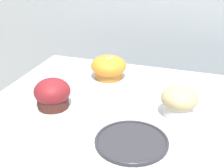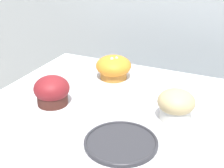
% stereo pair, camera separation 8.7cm
% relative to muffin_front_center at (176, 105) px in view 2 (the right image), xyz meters
% --- Properties ---
extents(wall_back, '(3.20, 0.10, 1.80)m').
position_rel_muffin_front_center_xyz_m(wall_back, '(-0.02, 0.59, -0.10)').
color(wall_back, '#A8B2B7').
rests_on(wall_back, ground).
extents(muffin_front_center, '(0.09, 0.09, 0.08)m').
position_rel_muffin_front_center_xyz_m(muffin_front_center, '(0.00, 0.00, 0.00)').
color(muffin_front_center, silver).
rests_on(muffin_front_center, display_counter).
extents(muffin_back_left, '(0.11, 0.11, 0.08)m').
position_rel_muffin_front_center_xyz_m(muffin_back_left, '(-0.25, 0.17, -0.00)').
color(muffin_back_left, '#C68134').
rests_on(muffin_back_left, display_counter).
extents(muffin_back_right, '(0.10, 0.10, 0.08)m').
position_rel_muffin_front_center_xyz_m(muffin_back_right, '(-0.33, -0.06, -0.00)').
color(muffin_back_right, '#49231D').
rests_on(muffin_back_right, display_counter).
extents(serving_plate, '(0.17, 0.17, 0.01)m').
position_rel_muffin_front_center_xyz_m(serving_plate, '(-0.08, -0.15, -0.04)').
color(serving_plate, '#2D2D33').
rests_on(serving_plate, display_counter).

